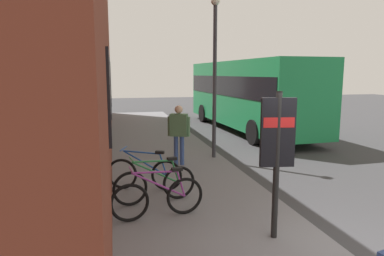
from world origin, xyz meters
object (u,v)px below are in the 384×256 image
at_px(bicycle_nearest_sign, 156,184).
at_px(bicycle_under_window, 145,173).
at_px(street_lamp, 215,64).
at_px(transit_info_sign, 277,142).
at_px(pedestrian_near_bus, 179,129).
at_px(bicycle_by_door, 158,198).
at_px(city_bus, 247,91).

bearing_deg(bicycle_nearest_sign, bicycle_under_window, 10.42).
bearing_deg(bicycle_nearest_sign, street_lamp, -33.44).
height_order(transit_info_sign, pedestrian_near_bus, transit_info_sign).
xyz_separation_m(bicycle_by_door, bicycle_nearest_sign, (0.80, -0.05, 0.00)).
distance_m(transit_info_sign, pedestrian_near_bus, 4.91).
relative_size(transit_info_sign, city_bus, 0.23).
relative_size(transit_info_sign, pedestrian_near_bus, 1.37).
bearing_deg(pedestrian_near_bus, bicycle_under_window, 149.27).
distance_m(bicycle_under_window, city_bus, 10.07).
relative_size(bicycle_by_door, bicycle_nearest_sign, 1.00).
relative_size(bicycle_under_window, transit_info_sign, 0.70).
distance_m(bicycle_by_door, bicycle_nearest_sign, 0.80).
bearing_deg(transit_info_sign, bicycle_by_door, 55.73).
relative_size(bicycle_by_door, street_lamp, 0.36).
bearing_deg(street_lamp, bicycle_by_door, 151.27).
bearing_deg(street_lamp, pedestrian_near_bus, 117.14).
distance_m(bicycle_under_window, street_lamp, 4.44).
bearing_deg(city_bus, pedestrian_near_bus, 143.30).
distance_m(bicycle_by_door, bicycle_under_window, 1.64).
bearing_deg(bicycle_by_door, bicycle_nearest_sign, -3.34).
xyz_separation_m(bicycle_under_window, street_lamp, (2.66, -2.46, 2.57)).
bearing_deg(bicycle_nearest_sign, pedestrian_near_bus, -20.11).
height_order(pedestrian_near_bus, street_lamp, street_lamp).
height_order(city_bus, street_lamp, street_lamp).
bearing_deg(bicycle_by_door, street_lamp, -28.73).
relative_size(bicycle_by_door, pedestrian_near_bus, 1.01).
xyz_separation_m(bicycle_under_window, pedestrian_near_bus, (2.01, -1.19, 0.68)).
relative_size(city_bus, street_lamp, 2.13).
bearing_deg(bicycle_under_window, city_bus, -35.31).
relative_size(bicycle_nearest_sign, city_bus, 0.17).
relative_size(bicycle_by_door, city_bus, 0.17).
height_order(bicycle_nearest_sign, transit_info_sign, transit_info_sign).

